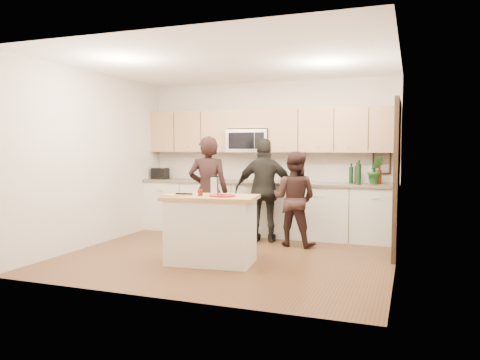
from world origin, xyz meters
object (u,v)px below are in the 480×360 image
(woman_left, at_px, (208,191))
(island, at_px, (211,229))
(toaster, at_px, (160,173))
(woman_center, at_px, (294,199))
(woman_right, at_px, (265,190))

(woman_left, bearing_deg, island, 100.40)
(toaster, bearing_deg, woman_center, -14.11)
(woman_left, height_order, woman_right, woman_left)
(island, height_order, toaster, toaster)
(woman_center, bearing_deg, woman_right, -10.15)
(woman_right, bearing_deg, woman_center, 151.20)
(woman_left, relative_size, woman_right, 1.02)
(woman_left, height_order, woman_center, woman_left)
(toaster, bearing_deg, woman_left, -37.36)
(toaster, distance_m, woman_left, 1.91)
(island, xyz_separation_m, woman_center, (0.77, 1.46, 0.28))
(woman_left, bearing_deg, woman_right, -155.46)
(island, xyz_separation_m, toaster, (-1.99, 2.16, 0.59))
(toaster, relative_size, woman_right, 0.17)
(toaster, xyz_separation_m, woman_center, (2.76, -0.69, -0.31))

